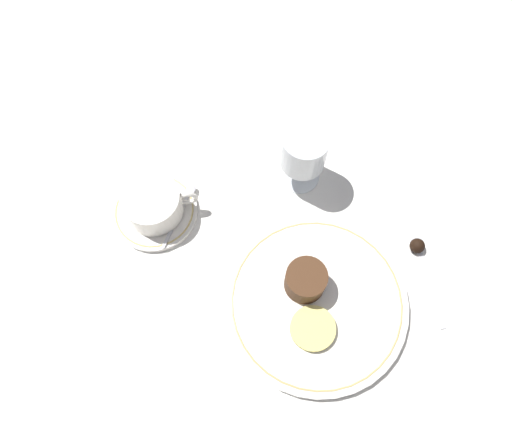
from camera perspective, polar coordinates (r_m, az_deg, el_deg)
name	(u,v)px	position (r m, az deg, el deg)	size (l,w,h in m)	color
ground_plane	(303,287)	(0.79, 5.42, -7.67)	(3.00, 3.00, 0.00)	white
dinner_plate	(316,303)	(0.77, 6.92, -9.43)	(0.28, 0.28, 0.01)	white
saucer	(155,211)	(0.83, -11.48, 0.92)	(0.14, 0.14, 0.01)	white
coffee_cup	(153,204)	(0.80, -11.72, 1.80)	(0.12, 0.09, 0.05)	white
spoon	(182,208)	(0.82, -8.47, 1.29)	(0.07, 0.11, 0.00)	silver
wine_glass	(304,152)	(0.78, 5.48, 7.68)	(0.07, 0.07, 0.12)	silver
fork	(422,260)	(0.84, 18.45, -4.36)	(0.02, 0.18, 0.01)	silver
dessert_cake	(304,278)	(0.75, 5.45, -6.73)	(0.06, 0.06, 0.05)	#4C2D19
pineapple_slice	(311,329)	(0.75, 6.27, -12.31)	(0.07, 0.07, 0.01)	#EFE075
chocolate_truffle	(417,246)	(0.83, 17.95, -2.88)	(0.02, 0.02, 0.02)	black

